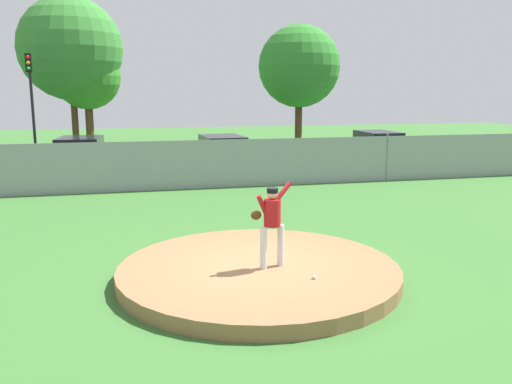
# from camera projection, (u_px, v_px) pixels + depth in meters

# --- Properties ---
(ground_plane) EXTENTS (80.00, 80.00, 0.00)m
(ground_plane) POSITION_uv_depth(u_px,v_px,m) (211.00, 212.00, 15.93)
(ground_plane) COLOR #386B2D
(asphalt_strip) EXTENTS (44.00, 7.00, 0.01)m
(asphalt_strip) POSITION_uv_depth(u_px,v_px,m) (182.00, 172.00, 24.04)
(asphalt_strip) COLOR #2B2B2D
(asphalt_strip) RESTS_ON ground_plane
(pitchers_mound) EXTENTS (5.42, 5.42, 0.27)m
(pitchers_mound) POSITION_uv_depth(u_px,v_px,m) (259.00, 272.00, 10.17)
(pitchers_mound) COLOR olive
(pitchers_mound) RESTS_ON ground_plane
(pitcher_youth) EXTENTS (0.80, 0.32, 1.64)m
(pitcher_youth) POSITION_uv_depth(u_px,v_px,m) (272.00, 219.00, 9.85)
(pitcher_youth) COLOR silver
(pitcher_youth) RESTS_ON pitchers_mound
(baseball) EXTENTS (0.07, 0.07, 0.07)m
(baseball) POSITION_uv_depth(u_px,v_px,m) (314.00, 277.00, 9.37)
(baseball) COLOR white
(baseball) RESTS_ON pitchers_mound
(chainlink_fence) EXTENTS (39.37, 0.07, 1.92)m
(chainlink_fence) POSITION_uv_depth(u_px,v_px,m) (194.00, 165.00, 19.58)
(chainlink_fence) COLOR gray
(chainlink_fence) RESTS_ON ground_plane
(parked_car_champagne) EXTENTS (2.16, 4.79, 1.63)m
(parked_car_champagne) POSITION_uv_depth(u_px,v_px,m) (222.00, 154.00, 24.05)
(parked_car_champagne) COLOR tan
(parked_car_champagne) RESTS_ON ground_plane
(parked_car_charcoal) EXTENTS (2.19, 4.59, 1.69)m
(parked_car_charcoal) POSITION_uv_depth(u_px,v_px,m) (81.00, 158.00, 22.50)
(parked_car_charcoal) COLOR #232328
(parked_car_charcoal) RESTS_ON ground_plane
(parked_car_slate) EXTENTS (1.86, 4.66, 1.71)m
(parked_car_slate) POSITION_uv_depth(u_px,v_px,m) (377.00, 150.00, 25.63)
(parked_car_slate) COLOR slate
(parked_car_slate) RESTS_ON ground_plane
(traffic_cone_orange) EXTENTS (0.40, 0.40, 0.55)m
(traffic_cone_orange) POSITION_uv_depth(u_px,v_px,m) (335.00, 162.00, 25.31)
(traffic_cone_orange) COLOR orange
(traffic_cone_orange) RESTS_ON asphalt_strip
(traffic_light_near) EXTENTS (0.28, 0.46, 5.42)m
(traffic_light_near) POSITION_uv_depth(u_px,v_px,m) (31.00, 90.00, 25.84)
(traffic_light_near) COLOR black
(traffic_light_near) RESTS_ON ground_plane
(tree_slender_far) EXTENTS (5.73, 5.73, 8.84)m
(tree_slender_far) POSITION_uv_depth(u_px,v_px,m) (70.00, 49.00, 29.33)
(tree_slender_far) COLOR #4C331E
(tree_slender_far) RESTS_ON ground_plane
(tree_tall_centre) EXTENTS (3.75, 3.75, 6.36)m
(tree_tall_centre) POSITION_uv_depth(u_px,v_px,m) (87.00, 77.00, 29.77)
(tree_tall_centre) COLOR #4C331E
(tree_tall_centre) RESTS_ON ground_plane
(tree_broad_left) EXTENTS (4.99, 4.99, 7.64)m
(tree_broad_left) POSITION_uv_depth(u_px,v_px,m) (299.00, 67.00, 32.06)
(tree_broad_left) COLOR #4C331E
(tree_broad_left) RESTS_ON ground_plane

